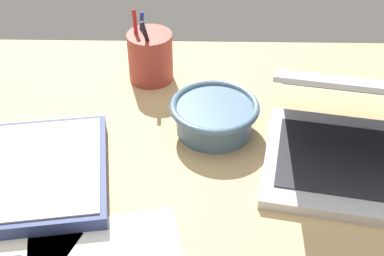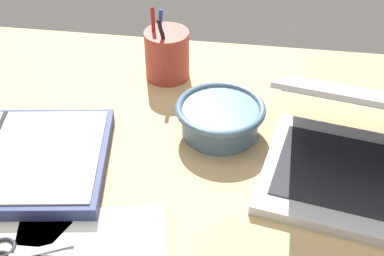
# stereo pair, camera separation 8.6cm
# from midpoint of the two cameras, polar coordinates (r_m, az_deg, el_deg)

# --- Properties ---
(desk_top) EXTENTS (1.40, 1.00, 0.02)m
(desk_top) POSITION_cam_midpoint_polar(r_m,az_deg,el_deg) (0.85, 2.31, -7.93)
(desk_top) COLOR tan
(desk_top) RESTS_ON ground
(laptop) EXTENTS (0.39, 0.36, 0.19)m
(laptop) POSITION_cam_midpoint_polar(r_m,az_deg,el_deg) (0.91, 21.84, -2.70)
(laptop) COLOR silver
(laptop) RESTS_ON desk_top
(bowl) EXTENTS (0.16, 0.16, 0.06)m
(bowl) POSITION_cam_midpoint_polar(r_m,az_deg,el_deg) (0.95, 5.63, 1.03)
(bowl) COLOR slate
(bowl) RESTS_ON desk_top
(pen_cup) EXTENTS (0.09, 0.09, 0.15)m
(pen_cup) POSITION_cam_midpoint_polar(r_m,az_deg,el_deg) (1.09, -0.42, 7.80)
(pen_cup) COLOR #9E382D
(pen_cup) RESTS_ON desk_top
(scissors) EXTENTS (0.12, 0.07, 0.01)m
(scissors) POSITION_cam_midpoint_polar(r_m,az_deg,el_deg) (0.79, -15.79, -12.96)
(scissors) COLOR #B7B7BC
(scissors) RESTS_ON desk_top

